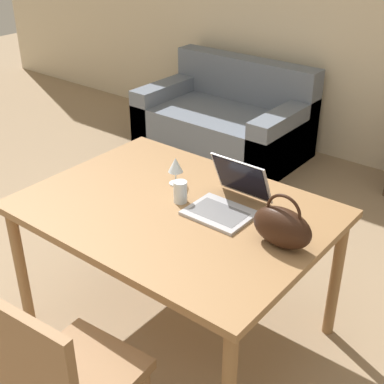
# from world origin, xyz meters

# --- Properties ---
(dining_table) EXTENTS (1.48, 1.09, 0.77)m
(dining_table) POSITION_xyz_m (0.07, 0.61, 0.70)
(dining_table) COLOR olive
(dining_table) RESTS_ON ground_plane
(chair) EXTENTS (0.47, 0.47, 0.88)m
(chair) POSITION_xyz_m (0.25, -0.28, 0.49)
(chair) COLOR olive
(chair) RESTS_ON ground_plane
(couch) EXTENTS (1.49, 0.91, 0.82)m
(couch) POSITION_xyz_m (-1.12, 2.73, 0.28)
(couch) COLOR slate
(couch) RESTS_ON ground_plane
(laptop) EXTENTS (0.31, 0.36, 0.24)m
(laptop) POSITION_xyz_m (0.28, 0.77, 0.84)
(laptop) COLOR #ADADB2
(laptop) RESTS_ON dining_table
(drinking_glass) EXTENTS (0.07, 0.07, 0.11)m
(drinking_glass) POSITION_xyz_m (0.06, 0.66, 0.83)
(drinking_glass) COLOR silver
(drinking_glass) RESTS_ON dining_table
(wine_glass) EXTENTS (0.08, 0.08, 0.15)m
(wine_glass) POSITION_xyz_m (-0.09, 0.80, 0.88)
(wine_glass) COLOR silver
(wine_glass) RESTS_ON dining_table
(handbag) EXTENTS (0.28, 0.13, 0.25)m
(handbag) POSITION_xyz_m (0.64, 0.64, 0.87)
(handbag) COLOR black
(handbag) RESTS_ON dining_table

